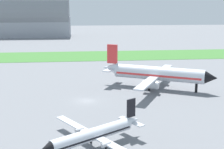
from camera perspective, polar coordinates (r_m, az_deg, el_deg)
The scene contains 5 objects.
ground_plane at distance 69.78m, azimuth -4.82°, elevation -4.98°, with size 600.00×600.00×0.00m, color slate.
grass_taxiway_strip at distance 134.78m, azimuth -5.60°, elevation 3.47°, with size 360.00×28.00×0.08m, color #3D7533.
airplane_foreground_turboprop at distance 46.55m, azimuth -3.21°, elevation -10.98°, with size 16.17×18.47×6.34m.
airplane_midfield_jet at distance 80.26m, azimuth 8.24°, elevation 0.17°, with size 28.34×28.39×11.01m.
hangar_distant at distance 233.89m, azimuth -16.01°, elevation 10.28°, with size 65.38×30.71×32.51m.
Camera 1 is at (-1.46, -66.61, 20.75)m, focal length 49.00 mm.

